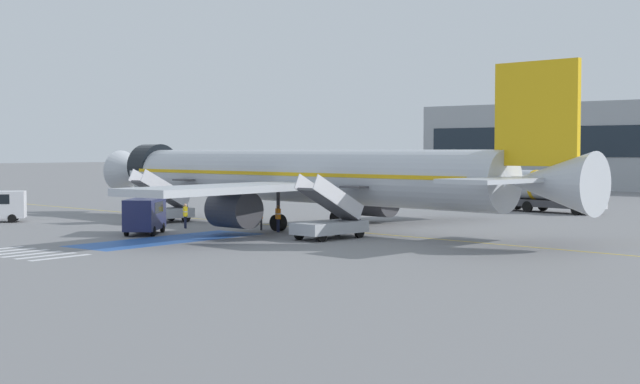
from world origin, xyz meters
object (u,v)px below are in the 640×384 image
fuel_tanker (543,191)px  ground_crew_0 (278,216)px  boarding_stairs_forward (161,209)px  boarding_stairs_aft (330,223)px  ground_crew_1 (185,214)px  airliner (299,177)px  service_van_0 (145,213)px  ground_crew_2 (261,216)px

fuel_tanker → ground_crew_0: fuel_tanker is taller
boarding_stairs_forward → fuel_tanker: 33.55m
boarding_stairs_aft → ground_crew_1: size_ratio=3.15×
fuel_tanker → airliner: bearing=-5.8°
airliner → service_van_0: bearing=162.2°
airliner → ground_crew_0: bearing=-154.7°
airliner → boarding_stairs_forward: (-10.64, -3.26, -2.55)m
boarding_stairs_aft → ground_crew_0: 5.55m
airliner → ground_crew_0: airliner is taller
ground_crew_2 → boarding_stairs_forward: bearing=-131.4°
airliner → ground_crew_1: bearing=140.3°
ground_crew_0 → ground_crew_1: (-6.95, -1.74, -0.06)m
ground_crew_2 → boarding_stairs_aft: bearing=34.7°
boarding_stairs_forward → ground_crew_1: 5.46m
boarding_stairs_aft → service_van_0: 12.25m
boarding_stairs_forward → ground_crew_0: (11.94, -0.49, 0.05)m
service_van_0 → ground_crew_2: size_ratio=2.77×
airliner → fuel_tanker: airliner is taller
boarding_stairs_forward → ground_crew_1: boarding_stairs_forward is taller
airliner → boarding_stairs_aft: 8.80m
boarding_stairs_forward → airliner: bearing=23.2°
boarding_stairs_aft → ground_crew_1: boarding_stairs_aft is taller
airliner → service_van_0: size_ratio=9.85×
fuel_tanker → service_van_0: 37.21m
airliner → boarding_stairs_forward: 11.42m
ground_crew_0 → ground_crew_1: bearing=-139.0°
service_van_0 → ground_crew_0: 8.63m
fuel_tanker → ground_crew_1: bearing=-12.7°
ground_crew_0 → service_van_0: bearing=-105.4°
boarding_stairs_forward → boarding_stairs_aft: bearing=0.0°
boarding_stairs_forward → service_van_0: size_ratio=1.20×
boarding_stairs_aft → ground_crew_2: (-7.26, 1.83, -0.06)m
ground_crew_0 → fuel_tanker: bearing=105.8°
airliner → ground_crew_1: size_ratio=25.96×
airliner → service_van_0: 11.29m
airliner → fuel_tanker: size_ratio=4.09×
boarding_stairs_aft → fuel_tanker: (0.32, 30.39, 0.89)m
boarding_stairs_forward → ground_crew_2: 10.06m
boarding_stairs_forward → fuel_tanker: (17.63, 28.53, 0.88)m
service_van_0 → fuel_tanker: bearing=-143.4°
airliner → ground_crew_2: 4.25m
boarding_stairs_forward → fuel_tanker: size_ratio=0.50×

